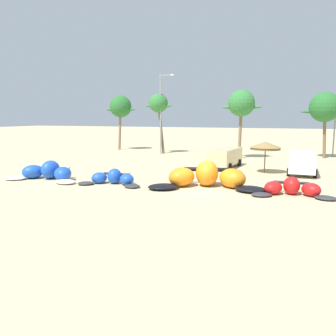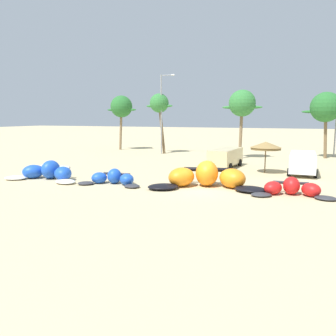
{
  "view_description": "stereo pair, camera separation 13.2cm",
  "coord_description": "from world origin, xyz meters",
  "px_view_note": "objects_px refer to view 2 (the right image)",
  "views": [
    {
      "loc": [
        6.1,
        -22.36,
        4.95
      ],
      "look_at": [
        -3.31,
        2.0,
        1.0
      ],
      "focal_mm": 36.37,
      "sensor_mm": 36.0,
      "label": 1
    },
    {
      "loc": [
        6.23,
        -22.31,
        4.95
      ],
      "look_at": [
        -3.31,
        2.0,
        1.0
      ],
      "focal_mm": 36.37,
      "sensor_mm": 36.0,
      "label": 2
    }
  ],
  "objects_px": {
    "parked_car_second": "(226,156)",
    "palm_left_of_gap": "(242,104)",
    "palm_left": "(159,104)",
    "lamppost_west": "(162,110)",
    "kite_far_left": "(48,172)",
    "palm_center_left": "(326,108)",
    "palm_leftmost": "(121,107)",
    "beach_umbrella_near_van": "(266,146)",
    "kite_left_of_center": "(207,177)",
    "kite_center": "(292,189)",
    "parked_van": "(303,161)",
    "kite_left": "(113,178)"
  },
  "relations": [
    {
      "from": "kite_center",
      "to": "lamppost_west",
      "type": "relative_size",
      "value": 0.51
    },
    {
      "from": "kite_left_of_center",
      "to": "palm_left",
      "type": "relative_size",
      "value": 1.02
    },
    {
      "from": "kite_left_of_center",
      "to": "lamppost_west",
      "type": "relative_size",
      "value": 0.79
    },
    {
      "from": "beach_umbrella_near_van",
      "to": "parked_car_second",
      "type": "bearing_deg",
      "value": 150.77
    },
    {
      "from": "lamppost_west",
      "to": "parked_van",
      "type": "bearing_deg",
      "value": -31.04
    },
    {
      "from": "kite_center",
      "to": "kite_far_left",
      "type": "bearing_deg",
      "value": -176.31
    },
    {
      "from": "palm_leftmost",
      "to": "palm_center_left",
      "type": "distance_m",
      "value": 27.72
    },
    {
      "from": "palm_center_left",
      "to": "kite_far_left",
      "type": "bearing_deg",
      "value": -132.09
    },
    {
      "from": "kite_far_left",
      "to": "parked_car_second",
      "type": "relative_size",
      "value": 1.24
    },
    {
      "from": "kite_center",
      "to": "palm_left",
      "type": "distance_m",
      "value": 27.48
    },
    {
      "from": "kite_left_of_center",
      "to": "palm_center_left",
      "type": "height_order",
      "value": "palm_center_left"
    },
    {
      "from": "kite_far_left",
      "to": "beach_umbrella_near_van",
      "type": "bearing_deg",
      "value": 31.05
    },
    {
      "from": "kite_left_of_center",
      "to": "palm_left_of_gap",
      "type": "bearing_deg",
      "value": 91.84
    },
    {
      "from": "palm_left",
      "to": "lamppost_west",
      "type": "xyz_separation_m",
      "value": [
        0.62,
        -0.5,
        -0.79
      ]
    },
    {
      "from": "palm_left_of_gap",
      "to": "lamppost_west",
      "type": "bearing_deg",
      "value": 172.2
    },
    {
      "from": "kite_far_left",
      "to": "palm_center_left",
      "type": "height_order",
      "value": "palm_center_left"
    },
    {
      "from": "parked_car_second",
      "to": "parked_van",
      "type": "bearing_deg",
      "value": -11.3
    },
    {
      "from": "kite_left_of_center",
      "to": "parked_car_second",
      "type": "bearing_deg",
      "value": 94.1
    },
    {
      "from": "kite_left_of_center",
      "to": "palm_left",
      "type": "bearing_deg",
      "value": 121.17
    },
    {
      "from": "palm_left_of_gap",
      "to": "lamppost_west",
      "type": "relative_size",
      "value": 0.77
    },
    {
      "from": "beach_umbrella_near_van",
      "to": "palm_leftmost",
      "type": "xyz_separation_m",
      "value": [
        -22.35,
        14.47,
        3.93
      ]
    },
    {
      "from": "kite_far_left",
      "to": "palm_leftmost",
      "type": "bearing_deg",
      "value": 105.37
    },
    {
      "from": "palm_leftmost",
      "to": "palm_center_left",
      "type": "relative_size",
      "value": 1.03
    },
    {
      "from": "beach_umbrella_near_van",
      "to": "palm_leftmost",
      "type": "relative_size",
      "value": 0.34
    },
    {
      "from": "parked_car_second",
      "to": "lamppost_west",
      "type": "relative_size",
      "value": 0.52
    },
    {
      "from": "kite_far_left",
      "to": "palm_left",
      "type": "bearing_deg",
      "value": 88.28
    },
    {
      "from": "kite_far_left",
      "to": "parked_van",
      "type": "xyz_separation_m",
      "value": [
        18.84,
        10.3,
        0.53
      ]
    },
    {
      "from": "palm_leftmost",
      "to": "palm_left_of_gap",
      "type": "height_order",
      "value": "palm_left_of_gap"
    },
    {
      "from": "parked_car_second",
      "to": "palm_left_of_gap",
      "type": "height_order",
      "value": "palm_left_of_gap"
    },
    {
      "from": "kite_far_left",
      "to": "kite_center",
      "type": "distance_m",
      "value": 18.28
    },
    {
      "from": "beach_umbrella_near_van",
      "to": "palm_left",
      "type": "height_order",
      "value": "palm_left"
    },
    {
      "from": "parked_van",
      "to": "palm_left_of_gap",
      "type": "height_order",
      "value": "palm_left_of_gap"
    },
    {
      "from": "kite_far_left",
      "to": "kite_left_of_center",
      "type": "distance_m",
      "value": 12.66
    },
    {
      "from": "beach_umbrella_near_van",
      "to": "palm_left_of_gap",
      "type": "height_order",
      "value": "palm_left_of_gap"
    },
    {
      "from": "parked_car_second",
      "to": "palm_center_left",
      "type": "relative_size",
      "value": 0.69
    },
    {
      "from": "parked_van",
      "to": "palm_leftmost",
      "type": "bearing_deg",
      "value": 151.74
    },
    {
      "from": "palm_left",
      "to": "lamppost_west",
      "type": "relative_size",
      "value": 0.77
    },
    {
      "from": "palm_left",
      "to": "palm_left_of_gap",
      "type": "height_order",
      "value": "palm_left_of_gap"
    },
    {
      "from": "kite_left",
      "to": "parked_van",
      "type": "bearing_deg",
      "value": 37.75
    },
    {
      "from": "palm_leftmost",
      "to": "palm_center_left",
      "type": "height_order",
      "value": "palm_leftmost"
    },
    {
      "from": "kite_left",
      "to": "palm_leftmost",
      "type": "xyz_separation_m",
      "value": [
        -12.39,
        23.76,
        5.93
      ]
    },
    {
      "from": "kite_center",
      "to": "palm_left_of_gap",
      "type": "height_order",
      "value": "palm_left_of_gap"
    },
    {
      "from": "parked_van",
      "to": "palm_left",
      "type": "xyz_separation_m",
      "value": [
        -18.2,
        11.08,
        5.48
      ]
    },
    {
      "from": "kite_far_left",
      "to": "parked_van",
      "type": "relative_size",
      "value": 1.26
    },
    {
      "from": "parked_van",
      "to": "kite_left_of_center",
      "type": "bearing_deg",
      "value": -126.28
    },
    {
      "from": "beach_umbrella_near_van",
      "to": "kite_center",
      "type": "bearing_deg",
      "value": -73.42
    },
    {
      "from": "beach_umbrella_near_van",
      "to": "kite_far_left",
      "type": "bearing_deg",
      "value": -148.95
    },
    {
      "from": "palm_leftmost",
      "to": "palm_center_left",
      "type": "bearing_deg",
      "value": -1.19
    },
    {
      "from": "parked_car_second",
      "to": "palm_left",
      "type": "relative_size",
      "value": 0.68
    },
    {
      "from": "kite_left",
      "to": "kite_center",
      "type": "bearing_deg",
      "value": 4.48
    }
  ]
}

